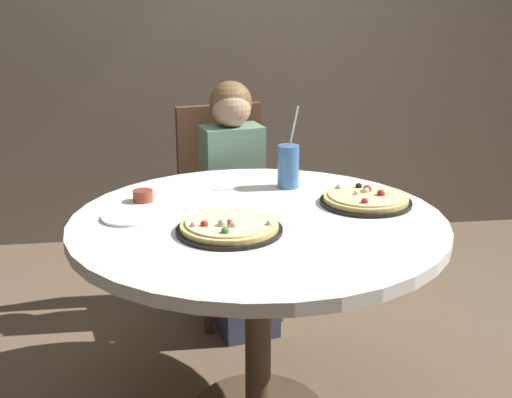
{
  "coord_description": "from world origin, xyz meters",
  "views": [
    {
      "loc": [
        -0.3,
        -2.04,
        1.48
      ],
      "look_at": [
        0.0,
        0.05,
        0.8
      ],
      "focal_mm": 47.33,
      "sensor_mm": 36.0,
      "label": 1
    }
  ],
  "objects_px": {
    "diner_child": "(238,220)",
    "plate_small": "(129,217)",
    "soda_cup": "(288,166)",
    "pizza_veggie": "(229,227)",
    "dining_table": "(258,246)",
    "chair_wooden": "(226,198)",
    "pizza_cheese": "(366,199)",
    "sauce_bowl": "(143,196)"
  },
  "relations": [
    {
      "from": "pizza_veggie",
      "to": "soda_cup",
      "type": "distance_m",
      "value": 0.52
    },
    {
      "from": "diner_child",
      "to": "plate_small",
      "type": "bearing_deg",
      "value": -122.57
    },
    {
      "from": "diner_child",
      "to": "soda_cup",
      "type": "relative_size",
      "value": 3.53
    },
    {
      "from": "dining_table",
      "to": "soda_cup",
      "type": "relative_size",
      "value": 4.0
    },
    {
      "from": "pizza_veggie",
      "to": "chair_wooden",
      "type": "bearing_deg",
      "value": 85.1
    },
    {
      "from": "chair_wooden",
      "to": "soda_cup",
      "type": "bearing_deg",
      "value": -72.87
    },
    {
      "from": "dining_table",
      "to": "soda_cup",
      "type": "xyz_separation_m",
      "value": [
        0.16,
        0.33,
        0.18
      ]
    },
    {
      "from": "sauce_bowl",
      "to": "diner_child",
      "type": "bearing_deg",
      "value": 52.0
    },
    {
      "from": "chair_wooden",
      "to": "diner_child",
      "type": "bearing_deg",
      "value": -79.47
    },
    {
      "from": "pizza_cheese",
      "to": "pizza_veggie",
      "type": "bearing_deg",
      "value": -157.11
    },
    {
      "from": "soda_cup",
      "to": "plate_small",
      "type": "distance_m",
      "value": 0.64
    },
    {
      "from": "chair_wooden",
      "to": "pizza_veggie",
      "type": "xyz_separation_m",
      "value": [
        -0.09,
        -1.02,
        0.24
      ]
    },
    {
      "from": "chair_wooden",
      "to": "diner_child",
      "type": "relative_size",
      "value": 0.88
    },
    {
      "from": "dining_table",
      "to": "soda_cup",
      "type": "height_order",
      "value": "soda_cup"
    },
    {
      "from": "pizza_veggie",
      "to": "plate_small",
      "type": "distance_m",
      "value": 0.35
    },
    {
      "from": "dining_table",
      "to": "pizza_cheese",
      "type": "xyz_separation_m",
      "value": [
        0.39,
        0.1,
        0.11
      ]
    },
    {
      "from": "chair_wooden",
      "to": "plate_small",
      "type": "bearing_deg",
      "value": -114.96
    },
    {
      "from": "dining_table",
      "to": "pizza_veggie",
      "type": "bearing_deg",
      "value": -133.62
    },
    {
      "from": "pizza_veggie",
      "to": "sauce_bowl",
      "type": "bearing_deg",
      "value": 127.74
    },
    {
      "from": "dining_table",
      "to": "sauce_bowl",
      "type": "height_order",
      "value": "sauce_bowl"
    },
    {
      "from": "plate_small",
      "to": "dining_table",
      "type": "bearing_deg",
      "value": -7.98
    },
    {
      "from": "pizza_cheese",
      "to": "plate_small",
      "type": "height_order",
      "value": "pizza_cheese"
    },
    {
      "from": "dining_table",
      "to": "sauce_bowl",
      "type": "bearing_deg",
      "value": 147.86
    },
    {
      "from": "diner_child",
      "to": "sauce_bowl",
      "type": "distance_m",
      "value": 0.69
    },
    {
      "from": "soda_cup",
      "to": "pizza_veggie",
      "type": "bearing_deg",
      "value": -121.14
    },
    {
      "from": "chair_wooden",
      "to": "diner_child",
      "type": "distance_m",
      "value": 0.19
    },
    {
      "from": "dining_table",
      "to": "soda_cup",
      "type": "distance_m",
      "value": 0.41
    },
    {
      "from": "diner_child",
      "to": "plate_small",
      "type": "distance_m",
      "value": 0.84
    },
    {
      "from": "soda_cup",
      "to": "plate_small",
      "type": "relative_size",
      "value": 1.7
    },
    {
      "from": "dining_table",
      "to": "chair_wooden",
      "type": "bearing_deg",
      "value": 91.15
    },
    {
      "from": "diner_child",
      "to": "pizza_veggie",
      "type": "xyz_separation_m",
      "value": [
        -0.12,
        -0.84,
        0.28
      ]
    },
    {
      "from": "chair_wooden",
      "to": "sauce_bowl",
      "type": "distance_m",
      "value": 0.8
    },
    {
      "from": "pizza_veggie",
      "to": "pizza_cheese",
      "type": "height_order",
      "value": "same"
    },
    {
      "from": "sauce_bowl",
      "to": "plate_small",
      "type": "bearing_deg",
      "value": -103.33
    },
    {
      "from": "dining_table",
      "to": "diner_child",
      "type": "xyz_separation_m",
      "value": [
        0.02,
        0.73,
        -0.17
      ]
    },
    {
      "from": "pizza_cheese",
      "to": "sauce_bowl",
      "type": "relative_size",
      "value": 4.53
    },
    {
      "from": "dining_table",
      "to": "diner_child",
      "type": "relative_size",
      "value": 1.13
    },
    {
      "from": "pizza_cheese",
      "to": "sauce_bowl",
      "type": "height_order",
      "value": "pizza_cheese"
    },
    {
      "from": "pizza_cheese",
      "to": "soda_cup",
      "type": "relative_size",
      "value": 1.04
    },
    {
      "from": "soda_cup",
      "to": "dining_table",
      "type": "bearing_deg",
      "value": -115.96
    },
    {
      "from": "plate_small",
      "to": "sauce_bowl",
      "type": "bearing_deg",
      "value": 76.67
    },
    {
      "from": "pizza_cheese",
      "to": "plate_small",
      "type": "bearing_deg",
      "value": -177.14
    }
  ]
}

